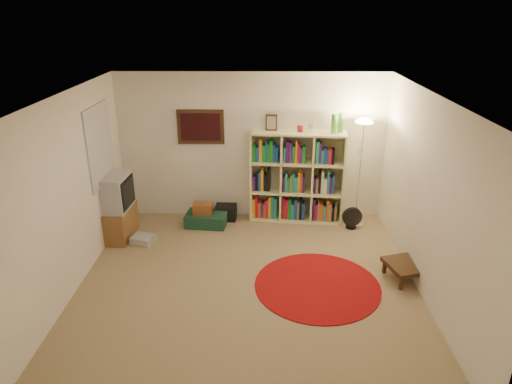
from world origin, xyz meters
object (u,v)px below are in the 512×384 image
at_px(floor_fan, 352,218).
at_px(tv_stand, 114,208).
at_px(suitcase, 206,219).
at_px(bookshelf, 296,178).
at_px(floor_lamp, 363,137).
at_px(side_table, 407,266).

xyz_separation_m(floor_fan, tv_stand, (-3.84, -0.37, 0.32)).
relative_size(tv_stand, suitcase, 1.49).
xyz_separation_m(bookshelf, floor_lamp, (1.03, -0.20, 0.77)).
relative_size(bookshelf, side_table, 2.87).
height_order(floor_lamp, suitcase, floor_lamp).
relative_size(floor_lamp, suitcase, 2.59).
bearing_deg(suitcase, bookshelf, 16.78).
xyz_separation_m(floor_fan, suitcase, (-2.45, 0.08, -0.08)).
xyz_separation_m(bookshelf, suitcase, (-1.51, -0.29, -0.65)).
height_order(bookshelf, tv_stand, bookshelf).
height_order(bookshelf, side_table, bookshelf).
distance_m(floor_lamp, suitcase, 2.92).
xyz_separation_m(suitcase, side_table, (2.93, -1.61, 0.09)).
bearing_deg(side_table, suitcase, 151.17).
height_order(floor_fan, side_table, floor_fan).
distance_m(floor_lamp, tv_stand, 4.10).
bearing_deg(floor_fan, bookshelf, 152.23).
distance_m(floor_fan, suitcase, 2.45).
bearing_deg(side_table, floor_lamp, 102.59).
xyz_separation_m(bookshelf, side_table, (1.41, -1.90, -0.56)).
bearing_deg(tv_stand, bookshelf, 17.88).
height_order(tv_stand, suitcase, tv_stand).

